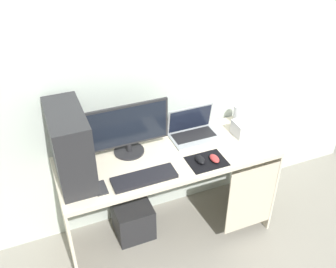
# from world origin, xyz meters

# --- Properties ---
(ground_plane) EXTENTS (8.00, 8.00, 0.00)m
(ground_plane) POSITION_xyz_m (0.00, 0.00, 0.00)
(ground_plane) COLOR gray
(wall_back) EXTENTS (4.00, 0.05, 2.60)m
(wall_back) POSITION_xyz_m (0.00, 0.33, 1.30)
(wall_back) COLOR beige
(wall_back) RESTS_ON ground_plane
(desk) EXTENTS (1.54, 0.58, 0.77)m
(desk) POSITION_xyz_m (0.02, -0.01, 0.61)
(desk) COLOR beige
(desk) RESTS_ON ground_plane
(pc_tower) EXTENTS (0.21, 0.49, 0.48)m
(pc_tower) POSITION_xyz_m (-0.64, 0.03, 1.01)
(pc_tower) COLOR #232326
(pc_tower) RESTS_ON desk
(monitor) EXTENTS (0.58, 0.21, 0.38)m
(monitor) POSITION_xyz_m (-0.24, 0.14, 0.96)
(monitor) COLOR #232326
(monitor) RESTS_ON desk
(laptop) EXTENTS (0.36, 0.22, 0.22)m
(laptop) POSITION_xyz_m (0.27, 0.16, 0.81)
(laptop) COLOR #9EA3A8
(laptop) RESTS_ON desk
(speaker) EXTENTS (0.08, 0.08, 0.15)m
(speaker) POSITION_xyz_m (0.67, 0.18, 0.84)
(speaker) COLOR silver
(speaker) RESTS_ON desk
(projector) EXTENTS (0.20, 0.14, 0.11)m
(projector) POSITION_xyz_m (0.65, 0.02, 0.82)
(projector) COLOR silver
(projector) RESTS_ON desk
(keyboard) EXTENTS (0.42, 0.14, 0.02)m
(keyboard) POSITION_xyz_m (-0.24, -0.18, 0.78)
(keyboard) COLOR black
(keyboard) RESTS_ON desk
(mousepad) EXTENTS (0.26, 0.20, 0.00)m
(mousepad) POSITION_xyz_m (0.22, -0.17, 0.77)
(mousepad) COLOR black
(mousepad) RESTS_ON desk
(mouse_left) EXTENTS (0.06, 0.10, 0.03)m
(mouse_left) POSITION_xyz_m (0.17, -0.16, 0.79)
(mouse_left) COLOR black
(mouse_left) RESTS_ON mousepad
(mouse_right) EXTENTS (0.06, 0.10, 0.03)m
(mouse_right) POSITION_xyz_m (0.27, -0.18, 0.79)
(mouse_right) COLOR #B23333
(mouse_right) RESTS_ON mousepad
(cell_phone) EXTENTS (0.07, 0.13, 0.01)m
(cell_phone) POSITION_xyz_m (-0.52, -0.16, 0.77)
(cell_phone) COLOR #232326
(cell_phone) RESTS_ON desk
(subwoofer) EXTENTS (0.29, 0.29, 0.29)m
(subwoofer) POSITION_xyz_m (-0.26, 0.10, 0.14)
(subwoofer) COLOR #232326
(subwoofer) RESTS_ON ground_plane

